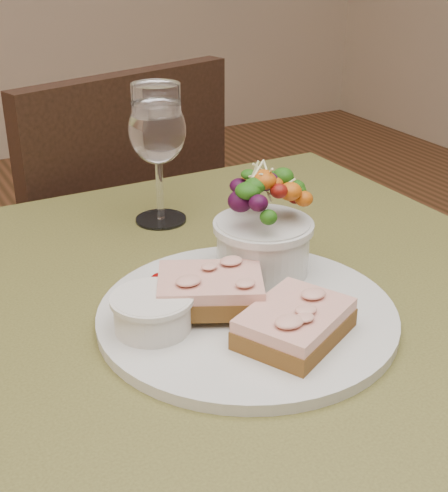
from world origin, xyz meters
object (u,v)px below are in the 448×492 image
wine_glass (157,134)px  ramekin (152,311)px  cafe_table (219,382)px  chair_far (95,343)px  sandwich_front (295,323)px  dinner_plate (247,315)px  salad_bowl (263,223)px  sandwich_back (210,290)px

wine_glass → ramekin: bearing=-115.1°
cafe_table → chair_far: 0.76m
cafe_table → ramekin: 0.16m
sandwich_front → ramekin: ramekin is taller
dinner_plate → wine_glass: bearing=84.7°
cafe_table → dinner_plate: size_ratio=2.58×
chair_far → wine_glass: bearing=72.6°
chair_far → dinner_plate: (-0.04, -0.71, 0.46)m
sandwich_front → salad_bowl: 0.15m
ramekin → salad_bowl: bearing=18.8°
sandwich_front → ramekin: 0.14m
sandwich_back → wine_glass: 0.28m
sandwich_front → wine_glass: bearing=61.4°
dinner_plate → sandwich_front: sandwich_front is taller
sandwich_back → wine_glass: wine_glass is taller
sandwich_back → salad_bowl: (0.09, 0.05, 0.04)m
sandwich_back → salad_bowl: bearing=54.0°
sandwich_front → cafe_table: bearing=77.2°
ramekin → dinner_plate: bearing=-7.8°
chair_far → ramekin: size_ratio=11.91×
cafe_table → sandwich_front: bearing=-76.1°
wine_glass → sandwich_back: bearing=-102.7°
chair_far → sandwich_back: bearing=68.3°
ramekin → wine_glass: size_ratio=0.43×
salad_bowl → wine_glass: wine_glass is taller
chair_far → dinner_plate: chair_far is taller
wine_glass → chair_far: bearing=88.4°
chair_far → ramekin: chair_far is taller
dinner_plate → wine_glass: (0.03, 0.28, 0.12)m
dinner_plate → sandwich_front: 0.07m
dinner_plate → ramekin: 0.10m
ramekin → cafe_table: bearing=16.5°
cafe_table → dinner_plate: bearing=-73.5°
ramekin → salad_bowl: size_ratio=0.60×
dinner_plate → ramekin: (-0.10, 0.01, 0.03)m
sandwich_front → chair_far: bearing=61.6°
cafe_table → dinner_plate: (0.01, -0.04, 0.11)m
dinner_plate → sandwich_back: sandwich_back is taller
salad_bowl → chair_far: bearing=91.8°
salad_bowl → wine_glass: bearing=98.8°
chair_far → salad_bowl: chair_far is taller
cafe_table → salad_bowl: bearing=21.6°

